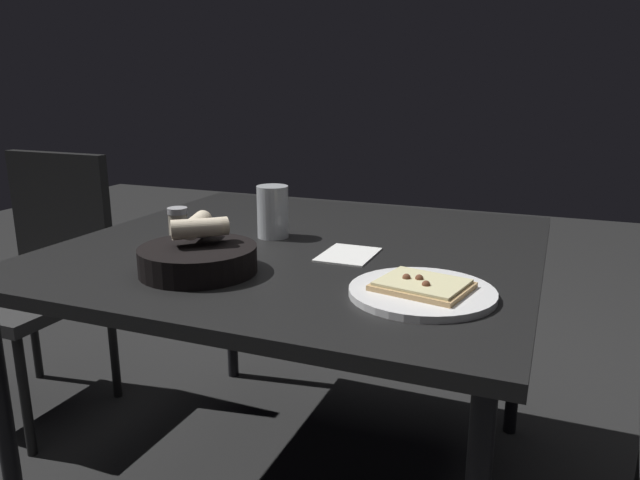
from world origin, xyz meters
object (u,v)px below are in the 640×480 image
(bread_basket, at_px, (198,255))
(beer_glass, at_px, (273,215))
(pepper_shaker, at_px, (178,228))
(pizza_plate, at_px, (422,290))
(dining_table, at_px, (302,263))
(chair_far, at_px, (39,268))

(bread_basket, xyz_separation_m, beer_glass, (-0.33, 0.01, 0.02))
(pepper_shaker, bearing_deg, pizza_plate, 77.53)
(dining_table, distance_m, bread_basket, 0.33)
(bread_basket, height_order, beer_glass, beer_glass)
(pizza_plate, xyz_separation_m, pepper_shaker, (-0.14, -0.65, 0.03))
(bread_basket, distance_m, pepper_shaker, 0.24)
(beer_glass, relative_size, pepper_shaker, 1.45)
(beer_glass, distance_m, pepper_shaker, 0.24)
(beer_glass, distance_m, chair_far, 0.96)
(beer_glass, height_order, pepper_shaker, beer_glass)
(chair_far, bearing_deg, pepper_shaker, 73.35)
(pizza_plate, height_order, beer_glass, beer_glass)
(pepper_shaker, relative_size, chair_far, 0.11)
(bread_basket, relative_size, beer_glass, 1.85)
(chair_far, bearing_deg, dining_table, 84.62)
(pepper_shaker, bearing_deg, dining_table, 113.46)
(beer_glass, bearing_deg, dining_table, 71.57)
(beer_glass, bearing_deg, pepper_shaker, -50.07)
(pizza_plate, bearing_deg, dining_table, -126.09)
(bread_basket, bearing_deg, pepper_shaker, -135.71)
(dining_table, height_order, beer_glass, beer_glass)
(pizza_plate, bearing_deg, bread_basket, -86.21)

